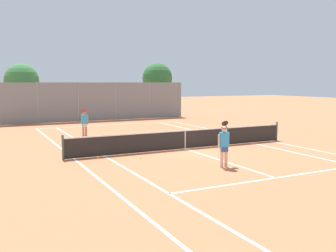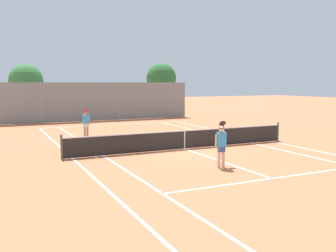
% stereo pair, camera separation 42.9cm
% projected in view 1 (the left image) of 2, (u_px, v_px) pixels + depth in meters
% --- Properties ---
extents(ground_plane, '(120.00, 120.00, 0.00)m').
position_uv_depth(ground_plane, '(185.00, 149.00, 18.60)').
color(ground_plane, '#C67047').
extents(court_line_markings, '(11.10, 23.90, 0.01)m').
position_uv_depth(court_line_markings, '(185.00, 149.00, 18.60)').
color(court_line_markings, white).
rests_on(court_line_markings, ground).
extents(tennis_net, '(12.00, 0.10, 1.07)m').
position_uv_depth(tennis_net, '(185.00, 139.00, 18.54)').
color(tennis_net, '#474C47').
rests_on(tennis_net, ground).
extents(player_near_side, '(0.76, 0.72, 1.77)m').
position_uv_depth(player_near_side, '(224.00, 144.00, 14.45)').
color(player_near_side, beige).
rests_on(player_near_side, ground).
extents(player_far_left, '(0.56, 0.82, 1.77)m').
position_uv_depth(player_far_left, '(85.00, 122.00, 22.43)').
color(player_far_left, tan).
rests_on(player_far_left, ground).
extents(loose_tennis_ball_0, '(0.07, 0.07, 0.07)m').
position_uv_depth(loose_tennis_ball_0, '(98.00, 158.00, 16.10)').
color(loose_tennis_ball_0, '#D1DB33').
rests_on(loose_tennis_ball_0, ground).
extents(loose_tennis_ball_1, '(0.07, 0.07, 0.07)m').
position_uv_depth(loose_tennis_ball_1, '(226.00, 140.00, 21.22)').
color(loose_tennis_ball_1, '#D1DB33').
rests_on(loose_tennis_ball_1, ground).
extents(loose_tennis_ball_2, '(0.07, 0.07, 0.07)m').
position_uv_depth(loose_tennis_ball_2, '(233.00, 138.00, 22.02)').
color(loose_tennis_ball_2, '#D1DB33').
rests_on(loose_tennis_ball_2, ground).
extents(loose_tennis_ball_3, '(0.07, 0.07, 0.07)m').
position_uv_depth(loose_tennis_ball_3, '(141.00, 158.00, 16.18)').
color(loose_tennis_ball_3, '#D1DB33').
rests_on(loose_tennis_ball_3, ground).
extents(loose_tennis_ball_4, '(0.07, 0.07, 0.07)m').
position_uv_depth(loose_tennis_ball_4, '(173.00, 128.00, 26.71)').
color(loose_tennis_ball_4, '#D1DB33').
rests_on(loose_tennis_ball_4, ground).
extents(back_fence, '(16.43, 0.08, 3.31)m').
position_uv_depth(back_fence, '(97.00, 102.00, 32.10)').
color(back_fence, gray).
rests_on(back_fence, ground).
extents(tree_behind_left, '(2.84, 2.84, 4.87)m').
position_uv_depth(tree_behind_left, '(22.00, 82.00, 31.66)').
color(tree_behind_left, brown).
rests_on(tree_behind_left, ground).
extents(tree_behind_right, '(3.03, 3.03, 5.25)m').
position_uv_depth(tree_behind_right, '(158.00, 79.00, 37.81)').
color(tree_behind_right, brown).
rests_on(tree_behind_right, ground).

